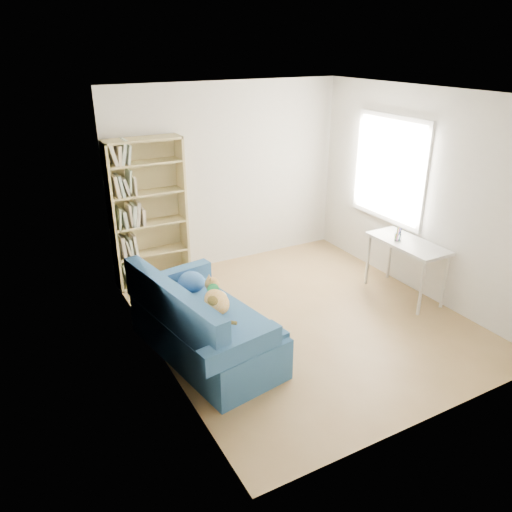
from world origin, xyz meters
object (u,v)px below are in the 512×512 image
at_px(sofa, 202,326).
at_px(bookshelf, 149,219).
at_px(desk, 407,248).
at_px(pen_cup, 398,236).

height_order(sofa, bookshelf, bookshelf).
distance_m(bookshelf, desk, 3.37).
bearing_deg(bookshelf, pen_cup, -34.85).
relative_size(bookshelf, desk, 1.84).
relative_size(sofa, pen_cup, 11.28).
height_order(desk, pen_cup, pen_cup).
xyz_separation_m(sofa, pen_cup, (2.74, 0.09, 0.48)).
xyz_separation_m(bookshelf, pen_cup, (2.66, -1.85, -0.09)).
height_order(sofa, pen_cup, pen_cup).
relative_size(bookshelf, pen_cup, 11.46).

